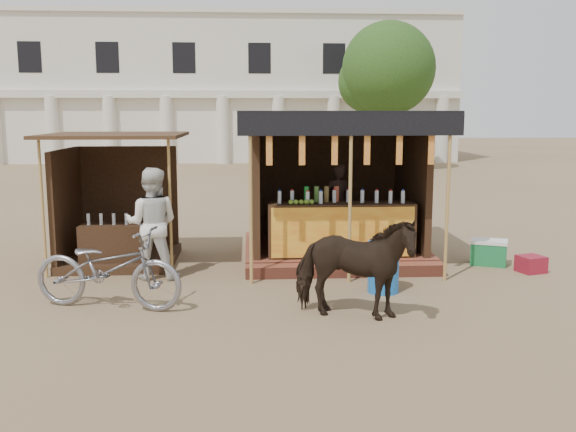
# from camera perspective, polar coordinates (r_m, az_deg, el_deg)

# --- Properties ---
(ground) EXTENTS (120.00, 120.00, 0.00)m
(ground) POSITION_cam_1_polar(r_m,az_deg,el_deg) (9.05, 0.63, -8.53)
(ground) COLOR #846B4C
(ground) RESTS_ON ground
(main_stall) EXTENTS (3.60, 3.61, 2.78)m
(main_stall) POSITION_cam_1_polar(r_m,az_deg,el_deg) (12.18, 4.21, 1.01)
(main_stall) COLOR brown
(main_stall) RESTS_ON ground
(secondary_stall) EXTENTS (2.40, 2.40, 2.38)m
(secondary_stall) POSITION_cam_1_polar(r_m,az_deg,el_deg) (12.25, -15.45, -0.07)
(secondary_stall) COLOR #3A2415
(secondary_stall) RESTS_ON ground
(cow) EXTENTS (1.83, 1.24, 1.41)m
(cow) POSITION_cam_1_polar(r_m,az_deg,el_deg) (8.63, 5.84, -4.59)
(cow) COLOR black
(cow) RESTS_ON ground
(motorbike) EXTENTS (2.32, 1.30, 1.15)m
(motorbike) POSITION_cam_1_polar(r_m,az_deg,el_deg) (9.43, -15.72, -4.51)
(motorbike) COLOR gray
(motorbike) RESTS_ON ground
(bystander) EXTENTS (0.96, 0.77, 1.86)m
(bystander) POSITION_cam_1_polar(r_m,az_deg,el_deg) (10.87, -12.01, -0.66)
(bystander) COLOR silver
(bystander) RESTS_ON ground
(blue_barrel) EXTENTS (0.59, 0.59, 0.80)m
(blue_barrel) POSITION_cam_1_polar(r_m,az_deg,el_deg) (10.02, 8.48, -4.48)
(blue_barrel) COLOR blue
(blue_barrel) RESTS_ON ground
(red_crate) EXTENTS (0.51, 0.49, 0.29)m
(red_crate) POSITION_cam_1_polar(r_m,az_deg,el_deg) (11.96, 20.79, -4.02)
(red_crate) COLOR maroon
(red_crate) RESTS_ON ground
(cooler) EXTENTS (0.76, 0.66, 0.46)m
(cooler) POSITION_cam_1_polar(r_m,az_deg,el_deg) (12.28, 17.41, -3.08)
(cooler) COLOR #19733A
(cooler) RESTS_ON ground
(background_building) EXTENTS (26.00, 7.45, 8.18)m
(background_building) POSITION_cam_1_polar(r_m,az_deg,el_deg) (38.58, -5.65, 10.99)
(background_building) COLOR silver
(background_building) RESTS_ON ground
(tree) EXTENTS (4.50, 4.40, 7.00)m
(tree) POSITION_cam_1_polar(r_m,az_deg,el_deg) (31.46, 8.51, 12.54)
(tree) COLOR #382314
(tree) RESTS_ON ground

